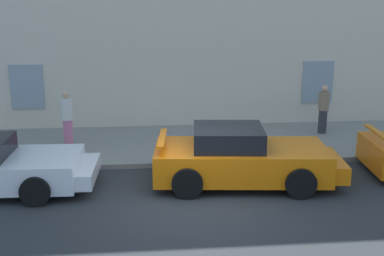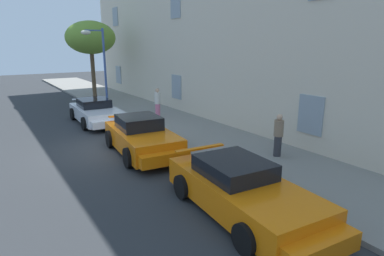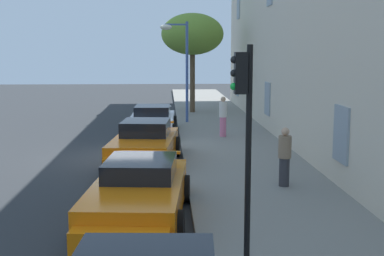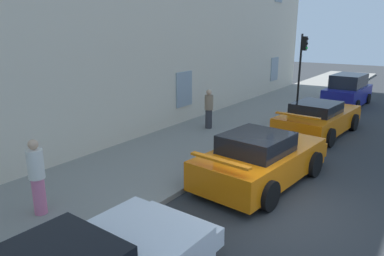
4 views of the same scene
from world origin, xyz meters
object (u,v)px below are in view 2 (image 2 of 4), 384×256
Objects in this scene: street_lamp at (97,53)px; pedestrian_strolling at (278,135)px; sportscar_white_middle at (246,193)px; pedestrian_admiring at (158,103)px; sportscar_yellow_flank at (143,138)px; sportscar_red_lead at (97,113)px; tree_near_kerb at (91,38)px.

street_lamp reaches higher than pedestrian_strolling.
pedestrian_admiring is (-10.59, 3.05, 0.41)m from sportscar_white_middle.
street_lamp is at bearing 175.28° from sportscar_white_middle.
sportscar_yellow_flank is 2.96× the size of pedestrian_strolling.
sportscar_red_lead is at bearing -113.36° from pedestrian_admiring.
pedestrian_strolling is (17.06, 1.63, -3.73)m from tree_near_kerb.
tree_near_kerb is at bearing 163.68° from sportscar_red_lead.
pedestrian_strolling is (8.18, 0.77, -0.06)m from pedestrian_admiring.
sportscar_yellow_flank reaches higher than sportscar_red_lead.
pedestrian_admiring is at bearing 5.52° from tree_near_kerb.
street_lamp is (4.28, -0.94, -1.00)m from tree_near_kerb.
sportscar_white_middle is at bearing -57.80° from pedestrian_strolling.
sportscar_white_middle is (5.78, 0.11, -0.04)m from sportscar_yellow_flank.
tree_near_kerb is (-19.47, 2.20, 4.09)m from sportscar_white_middle.
street_lamp is at bearing -12.44° from tree_near_kerb.
sportscar_white_middle is at bearing -16.08° from pedestrian_admiring.
pedestrian_strolling reaches higher than sportscar_red_lead.
tree_near_kerb is 4.49m from street_lamp.
sportscar_yellow_flank is 5.19m from pedestrian_strolling.
sportscar_yellow_flank reaches higher than sportscar_white_middle.
pedestrian_admiring is (-4.82, 3.16, 0.37)m from sportscar_yellow_flank.
tree_near_kerb is (-7.55, 2.21, 4.11)m from sportscar_red_lead.
tree_near_kerb is at bearing 167.56° from street_lamp.
pedestrian_admiring is (4.59, 1.80, -2.68)m from street_lamp.
street_lamp is at bearing -158.59° from pedestrian_admiring.
sportscar_red_lead is at bearing -179.94° from sportscar_white_middle.
sportscar_white_middle is 0.89× the size of tree_near_kerb.
sportscar_red_lead is 11.92m from sportscar_white_middle.
sportscar_white_middle is at bearing -6.44° from tree_near_kerb.
sportscar_yellow_flank is at bearing -130.55° from pedestrian_strolling.
sportscar_white_middle is 3.02× the size of pedestrian_admiring.
sportscar_red_lead is 8.87m from tree_near_kerb.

